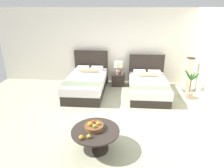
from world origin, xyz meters
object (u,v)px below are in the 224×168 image
Objects in this scene: bed_near_corner at (148,86)px; vase at (122,72)px; floor_lamp_corner at (189,75)px; potted_palm at (190,89)px; loose_orange at (81,137)px; fruit_bowl at (94,126)px; coffee_table at (96,134)px; bed_near_window at (87,83)px; loose_apple at (89,136)px; nightstand at (118,80)px; table_lamp at (118,66)px.

bed_near_corner is 1.17m from vase.
potted_palm is at bearing -99.44° from floor_lamp_corner.
vase is 1.95× the size of loose_orange.
loose_orange is 0.07× the size of floor_lamp_corner.
potted_palm is (2.74, 2.68, -0.22)m from fruit_bowl.
floor_lamp_corner reaches higher than coffee_table.
bed_near_window reaches higher than floor_lamp_corner.
loose_orange is (-0.14, -0.04, 0.00)m from loose_apple.
floor_lamp_corner is (2.80, 3.34, 0.24)m from coffee_table.
floor_lamp_corner is at bearing 14.78° from bed_near_corner.
loose_apple reaches higher than coffee_table.
coffee_table is (-0.33, -3.71, 0.14)m from nightstand.
bed_near_corner is at bearing 64.27° from fruit_bowl.
nightstand is 4.01m from loose_apple.
bed_near_window is 2.25× the size of potted_palm.
table_lamp is at bearing 35.95° from bed_near_window.
potted_palm is (2.79, 2.99, -0.19)m from loose_apple.
vase is at bearing -22.19° from table_lamp.
bed_near_window is 5.45× the size of fruit_bowl.
loose_apple is 4.09m from potted_palm.
loose_orange is at bearing -80.96° from bed_near_window.
fruit_bowl is 0.32m from loose_apple.
nightstand is 4.07m from loose_orange.
fruit_bowl is 0.33× the size of floor_lamp_corner.
bed_near_corner is 5.16× the size of fruit_bowl.
vase is at bearing 80.04° from loose_orange.
bed_near_corner is 4.21× the size of nightstand.
nightstand is 2.53m from floor_lamp_corner.
bed_near_window is at bearing -173.81° from floor_lamp_corner.
potted_palm reaches higher than table_lamp.
bed_near_window is 3.58m from floor_lamp_corner.
loose_apple is 0.08× the size of potted_palm.
vase is at bearing 30.47° from bed_near_window.
floor_lamp_corner reaches higher than potted_palm.
vase is 2.13× the size of loose_apple.
bed_near_corner is 2.13× the size of potted_palm.
potted_palm is at bearing -22.61° from nightstand.
fruit_bowl is (-0.36, -3.69, -0.21)m from table_lamp.
table_lamp is (-1.04, 0.77, 0.45)m from bed_near_corner.
bed_near_corner reaches higher than table_lamp.
bed_near_corner is 3.26m from coffee_table.
bed_near_corner is at bearing -165.22° from floor_lamp_corner.
vase is at bearing 81.90° from loose_apple.
loose_apple is (-1.46, -3.23, 0.22)m from bed_near_corner.
coffee_table is 0.82× the size of floor_lamp_corner.
table_lamp reaches higher than fruit_bowl.
table_lamp is 3.76m from coffee_table.
potted_palm is at bearing -3.85° from bed_near_window.
table_lamp is (0.00, 0.02, 0.51)m from nightstand.
vase is at bearing 156.93° from potted_palm.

